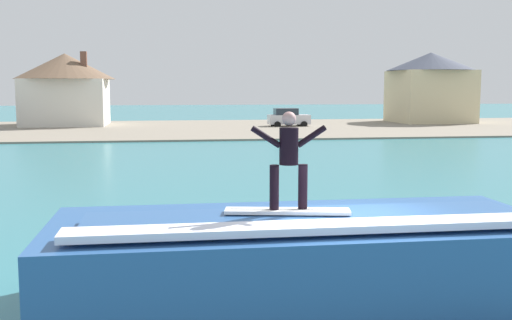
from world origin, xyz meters
name	(u,v)px	position (x,y,z in m)	size (l,w,h in m)	color
ground_plane	(351,309)	(0.00, 0.00, 0.00)	(260.00, 260.00, 0.00)	teal
wave_crest	(301,259)	(-0.79, 0.41, 0.80)	(8.71, 3.53, 1.69)	#2B5794
surfboard	(287,211)	(-1.10, 0.16, 1.72)	(2.16, 0.80, 0.06)	white
surfer	(289,155)	(-1.07, 0.18, 2.68)	(1.30, 0.32, 1.65)	black
shoreline_bank	(198,128)	(0.00, 47.08, 0.07)	(120.00, 26.56, 0.13)	gray
car_far_shore	(288,118)	(8.82, 48.35, 0.94)	(4.02, 2.12, 1.86)	silver
house_with_chimney	(66,86)	(-12.76, 53.14, 4.02)	(9.78, 9.78, 7.36)	silver
house_gabled_white	(430,85)	(25.34, 52.72, 4.15)	(9.43, 9.43, 7.61)	beige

